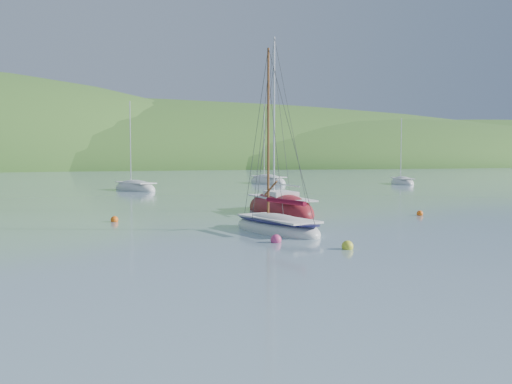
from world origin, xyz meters
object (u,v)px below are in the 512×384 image
object	(u,v)px
daysailer_white	(277,227)
distant_sloop_b	(268,182)
distant_sloop_a	(135,189)
sloop_red	(280,209)
distant_sloop_d	(402,183)

from	to	relation	value
daysailer_white	distant_sloop_b	size ratio (longest dim) A/B	0.86
distant_sloop_a	distant_sloop_b	distance (m)	20.93
sloop_red	distant_sloop_d	distance (m)	41.44
distant_sloop_a	distant_sloop_d	distance (m)	35.49
daysailer_white	distant_sloop_d	world-z (taller)	daysailer_white
daysailer_white	sloop_red	size ratio (longest dim) A/B	0.78
sloop_red	daysailer_white	bearing A→B (deg)	-113.59
distant_sloop_d	sloop_red	bearing A→B (deg)	-118.12
sloop_red	distant_sloop_b	size ratio (longest dim) A/B	1.11
sloop_red	distant_sloop_a	xyz separation A→B (m)	(-6.49, 27.38, -0.05)
distant_sloop_d	distant_sloop_a	bearing A→B (deg)	-160.15
distant_sloop_a	distant_sloop_b	world-z (taller)	distant_sloop_b
daysailer_white	distant_sloop_a	distance (m)	36.39
distant_sloop_b	distant_sloop_d	xyz separation A→B (m)	(16.62, -6.90, -0.03)
sloop_red	distant_sloop_a	distance (m)	28.14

